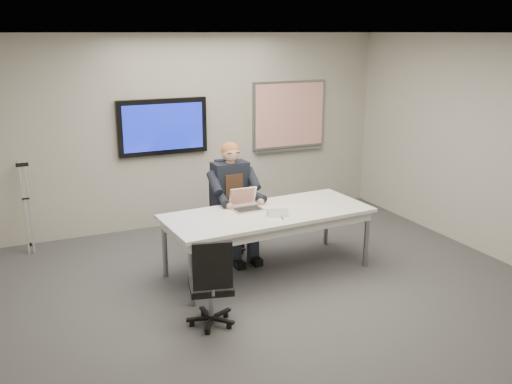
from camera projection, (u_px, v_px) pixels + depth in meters
name	position (u px, v px, depth m)	size (l,w,h in m)	color
floor	(287.00, 301.00, 6.16)	(6.00, 6.00, 0.02)	#39393B
ceiling	(292.00, 33.00, 5.40)	(6.00, 6.00, 0.02)	white
wall_back	(195.00, 131.00, 8.41)	(6.00, 0.02, 2.80)	#A6A196
wall_right	(507.00, 151.00, 6.98)	(0.02, 6.00, 2.80)	#A6A196
conference_table	(268.00, 219.00, 6.76)	(2.51, 1.17, 0.76)	silver
tv_display	(163.00, 127.00, 8.14)	(1.30, 0.09, 0.80)	black
whiteboard	(289.00, 116.00, 8.97)	(1.25, 0.08, 1.10)	gray
office_chair_far	(228.00, 229.00, 7.55)	(0.51, 0.51, 0.93)	black
office_chair_near	(212.00, 299.00, 5.57)	(0.54, 0.54, 0.94)	black
seated_person	(236.00, 212.00, 7.25)	(0.47, 0.80, 1.47)	#212637
crutch	(26.00, 205.00, 7.45)	(0.17, 0.38, 1.25)	#AFB2B7
laptop	(246.00, 204.00, 6.83)	(0.35, 0.33, 0.25)	silver
name_tent	(277.00, 212.00, 6.56)	(0.23, 0.06, 0.09)	white
pen	(282.00, 218.00, 6.50)	(0.01, 0.01, 0.13)	black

